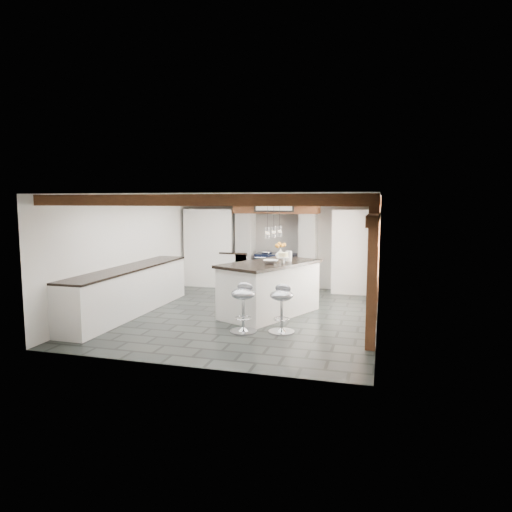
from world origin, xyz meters
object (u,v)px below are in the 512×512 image
(kitchen_island, at_px, (270,288))
(bar_stool_near, at_px, (282,303))
(range_cooker, at_px, (276,271))
(bar_stool_far, at_px, (244,302))

(kitchen_island, relative_size, bar_stool_near, 2.86)
(bar_stool_near, bearing_deg, range_cooker, 112.73)
(range_cooker, relative_size, kitchen_island, 0.43)
(range_cooker, height_order, kitchen_island, kitchen_island)
(bar_stool_near, bearing_deg, kitchen_island, 121.15)
(kitchen_island, distance_m, bar_stool_near, 1.28)
(range_cooker, bearing_deg, bar_stool_near, -75.69)
(bar_stool_far, bearing_deg, bar_stool_near, 22.82)
(kitchen_island, relative_size, bar_stool_far, 2.77)
(kitchen_island, bearing_deg, range_cooker, 125.13)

